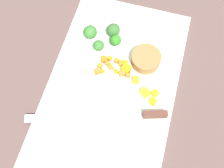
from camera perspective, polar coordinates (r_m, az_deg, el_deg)
The scene contains 27 objects.
ground_plane at distance 0.71m, azimuth 0.00°, elevation -0.67°, with size 4.00×4.00×0.00m, color brown.
cutting_board at distance 0.71m, azimuth 0.00°, elevation -0.49°, with size 0.55×0.34×0.01m, color white.
prep_bowl at distance 0.72m, azimuth 7.34°, elevation 5.36°, with size 0.08×0.08×0.03m, color olive.
chef_knife at distance 0.67m, azimuth 2.27°, elevation -6.86°, with size 0.12×0.35×0.02m.
carrot_dice_0 at distance 0.72m, azimuth 3.42°, elevation 3.14°, with size 0.02×0.02×0.01m, color orange.
carrot_dice_1 at distance 0.72m, azimuth -2.60°, elevation 3.96°, with size 0.01×0.01×0.01m, color orange.
carrot_dice_2 at distance 0.72m, azimuth -0.30°, elevation 3.69°, with size 0.01×0.01×0.01m, color orange.
carrot_dice_3 at distance 0.73m, azimuth -0.50°, elevation 5.51°, with size 0.01×0.01×0.01m, color orange.
carrot_dice_4 at distance 0.72m, azimuth 2.07°, elevation 4.53°, with size 0.01×0.01×0.01m, color orange.
carrot_dice_5 at distance 0.73m, azimuth 3.09°, elevation 4.64°, with size 0.01×0.01×0.01m, color orange.
carrot_dice_6 at distance 0.71m, azimuth -3.30°, elevation 2.65°, with size 0.02×0.02×0.01m, color orange.
carrot_dice_7 at distance 0.71m, azimuth 0.53°, elevation 2.81°, with size 0.01×0.01×0.01m, color orange.
carrot_dice_8 at distance 0.73m, azimuth -1.74°, elevation 5.34°, with size 0.02×0.02×0.01m, color orange.
carrot_dice_9 at distance 0.71m, azimuth 2.18°, elevation 2.34°, with size 0.01×0.02×0.01m, color orange.
carrot_dice_10 at distance 0.71m, azimuth 3.51°, elevation 1.85°, with size 0.01×0.01×0.01m, color orange.
carrot_dice_11 at distance 0.71m, azimuth -2.13°, elevation 2.77°, with size 0.01×0.01×0.01m, color orange.
carrot_dice_12 at distance 0.73m, azimuth 1.00°, elevation 5.07°, with size 0.01×0.01×0.01m, color orange.
carrot_dice_13 at distance 0.72m, azimuth -0.99°, elevation 4.45°, with size 0.01×0.01×0.01m, color orange.
pepper_dice_0 at distance 0.70m, azimuth 9.27°, elevation -1.99°, with size 0.02×0.02×0.01m, color yellow.
pepper_dice_1 at distance 0.69m, azimuth 8.86°, elevation -3.79°, with size 0.02×0.02×0.02m, color yellow.
pepper_dice_2 at distance 0.70m, azimuth 5.15°, elevation 0.89°, with size 0.02×0.02×0.02m, color yellow.
pepper_dice_3 at distance 0.72m, azimuth 3.08°, elevation 3.38°, with size 0.02×0.02×0.02m, color yellow.
pepper_dice_4 at distance 0.69m, azimuth 7.17°, elevation -1.80°, with size 0.02×0.02×0.02m, color yellow.
broccoli_floret_0 at distance 0.74m, azimuth -2.90°, elevation 8.29°, with size 0.03×0.03×0.03m.
broccoli_floret_1 at distance 0.74m, azimuth 0.79°, elevation 9.42°, with size 0.03×0.03×0.04m.
broccoli_floret_2 at distance 0.76m, azimuth -4.72°, elevation 11.12°, with size 0.04×0.04×0.04m.
broccoli_floret_3 at distance 0.76m, azimuth 0.30°, elevation 11.57°, with size 0.04×0.04×0.04m.
Camera 1 is at (0.25, 0.07, 0.66)m, focal length 42.29 mm.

